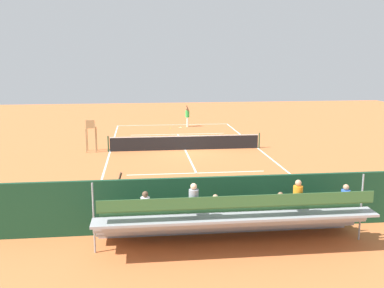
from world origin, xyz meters
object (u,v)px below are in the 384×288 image
(bleacher_stand, at_px, (233,218))
(line_judge, at_px, (118,197))
(courtside_bench, at_px, (267,206))
(tennis_ball_near, at_px, (170,128))
(umpire_chair, at_px, (91,132))
(tennis_player, at_px, (187,115))
(tennis_racket, at_px, (180,127))
(tennis_net, at_px, (185,143))
(equipment_bag, at_px, (228,218))

(bleacher_stand, height_order, line_judge, bleacher_stand)
(courtside_bench, height_order, tennis_ball_near, courtside_bench)
(bleacher_stand, bearing_deg, umpire_chair, -67.99)
(tennis_player, bearing_deg, umpire_chair, 52.51)
(tennis_racket, distance_m, line_judge, 22.71)
(tennis_net, distance_m, tennis_racket, 9.39)
(umpire_chair, xyz_separation_m, tennis_racket, (-6.71, -9.25, -1.30))
(tennis_net, height_order, tennis_ball_near, tennis_net)
(tennis_player, distance_m, line_judge, 23.19)
(umpire_chair, distance_m, courtside_bench, 15.65)
(equipment_bag, height_order, tennis_racket, equipment_bag)
(courtside_bench, xyz_separation_m, line_judge, (5.72, -0.38, 0.46))
(equipment_bag, distance_m, tennis_racket, 22.77)
(tennis_net, xyz_separation_m, equipment_bag, (-0.29, 13.40, -0.32))
(tennis_net, relative_size, tennis_player, 5.35)
(tennis_racket, bearing_deg, tennis_ball_near, 22.79)
(tennis_net, distance_m, tennis_ball_near, 9.01)
(tennis_net, bearing_deg, tennis_racket, -93.09)
(courtside_bench, distance_m, line_judge, 5.75)
(tennis_racket, bearing_deg, umpire_chair, 54.06)
(bleacher_stand, height_order, tennis_racket, bleacher_stand)
(umpire_chair, relative_size, tennis_player, 1.11)
(bleacher_stand, bearing_deg, courtside_bench, -131.03)
(tennis_player, bearing_deg, line_judge, 77.45)
(equipment_bag, distance_m, line_judge, 4.26)
(tennis_net, bearing_deg, bleacher_stand, 90.20)
(courtside_bench, relative_size, tennis_ball_near, 27.27)
(tennis_net, xyz_separation_m, bleacher_stand, (-0.05, 15.36, 0.43))
(tennis_net, height_order, equipment_bag, tennis_net)
(bleacher_stand, relative_size, courtside_bench, 5.03)
(tennis_net, xyz_separation_m, courtside_bench, (-1.87, 13.27, 0.06))
(umpire_chair, bearing_deg, tennis_racket, -125.94)
(equipment_bag, bearing_deg, courtside_bench, -175.33)
(equipment_bag, relative_size, line_judge, 0.47)
(equipment_bag, distance_m, tennis_ball_near, 22.40)
(equipment_bag, xyz_separation_m, tennis_racket, (-0.21, -22.77, -0.16))
(umpire_chair, height_order, equipment_bag, umpire_chair)
(bleacher_stand, height_order, tennis_ball_near, bleacher_stand)
(tennis_net, relative_size, tennis_ball_near, 156.06)
(bleacher_stand, relative_size, umpire_chair, 4.23)
(umpire_chair, xyz_separation_m, line_judge, (-2.34, 13.01, -0.30))
(bleacher_stand, distance_m, equipment_bag, 2.11)
(bleacher_stand, height_order, courtside_bench, bleacher_stand)
(tennis_net, height_order, tennis_racket, tennis_net)
(courtside_bench, relative_size, tennis_player, 0.93)
(equipment_bag, bearing_deg, tennis_net, -88.74)
(courtside_bench, bearing_deg, bleacher_stand, 48.97)
(bleacher_stand, xyz_separation_m, equipment_bag, (-0.24, -1.96, -0.75))
(tennis_ball_near, xyz_separation_m, line_judge, (3.46, 21.88, 0.98))
(equipment_bag, relative_size, tennis_player, 0.47)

